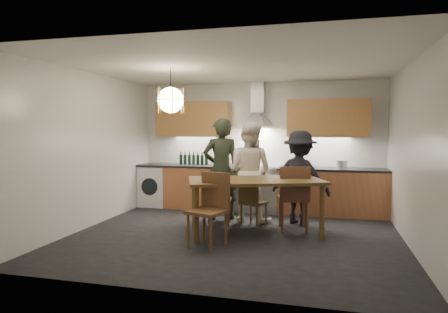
% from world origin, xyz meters
% --- Properties ---
extents(ground, '(5.00, 5.00, 0.00)m').
position_xyz_m(ground, '(0.00, 0.00, 0.00)').
color(ground, black).
rests_on(ground, ground).
extents(room_shell, '(5.02, 4.52, 2.61)m').
position_xyz_m(room_shell, '(0.00, 0.00, 1.71)').
color(room_shell, white).
rests_on(room_shell, ground).
extents(counter_run, '(5.00, 0.62, 0.90)m').
position_xyz_m(counter_run, '(0.02, 1.95, 0.45)').
color(counter_run, '#CD7F4F').
rests_on(counter_run, ground).
extents(range_stove, '(0.90, 0.60, 0.92)m').
position_xyz_m(range_stove, '(0.00, 1.94, 0.44)').
color(range_stove, silver).
rests_on(range_stove, ground).
extents(wall_fixtures, '(4.30, 0.54, 1.10)m').
position_xyz_m(wall_fixtures, '(0.00, 2.07, 1.87)').
color(wall_fixtures, tan).
rests_on(wall_fixtures, ground).
extents(pendant_lamp, '(0.43, 0.43, 0.70)m').
position_xyz_m(pendant_lamp, '(-1.00, -0.10, 2.10)').
color(pendant_lamp, black).
rests_on(pendant_lamp, ground).
extents(dining_table, '(2.29, 1.68, 0.87)m').
position_xyz_m(dining_table, '(0.29, 0.18, 0.77)').
color(dining_table, brown).
rests_on(dining_table, ground).
extents(chair_back_left, '(0.46, 0.46, 0.89)m').
position_xyz_m(chair_back_left, '(-0.41, 0.57, 0.51)').
color(chair_back_left, brown).
rests_on(chair_back_left, ground).
extents(chair_back_mid, '(0.49, 0.49, 0.83)m').
position_xyz_m(chair_back_mid, '(0.15, 0.59, 0.48)').
color(chair_back_mid, brown).
rests_on(chair_back_mid, ground).
extents(chair_back_right, '(0.56, 0.56, 1.06)m').
position_xyz_m(chair_back_right, '(0.87, 0.51, 0.61)').
color(chair_back_right, brown).
rests_on(chair_back_right, ground).
extents(chair_front, '(0.59, 0.59, 1.04)m').
position_xyz_m(chair_front, '(-0.21, -0.59, 0.59)').
color(chair_front, brown).
rests_on(chair_front, ground).
extents(person_left, '(0.80, 0.68, 1.85)m').
position_xyz_m(person_left, '(-0.49, 1.05, 0.92)').
color(person_left, black).
rests_on(person_left, ground).
extents(person_mid, '(1.00, 0.85, 1.78)m').
position_xyz_m(person_mid, '(0.02, 1.05, 0.89)').
color(person_mid, '#F0E5CF').
rests_on(person_mid, ground).
extents(person_right, '(1.18, 0.88, 1.62)m').
position_xyz_m(person_right, '(0.92, 1.08, 0.81)').
color(person_right, black).
rests_on(person_right, ground).
extents(mixing_bowl, '(0.37, 0.37, 0.08)m').
position_xyz_m(mixing_bowl, '(0.92, 1.91, 0.94)').
color(mixing_bowl, silver).
rests_on(mixing_bowl, counter_run).
extents(stock_pot, '(0.25, 0.25, 0.14)m').
position_xyz_m(stock_pot, '(1.65, 1.95, 0.97)').
color(stock_pot, silver).
rests_on(stock_pot, counter_run).
extents(wine_bottles, '(0.63, 0.06, 0.27)m').
position_xyz_m(wine_bottles, '(-1.35, 2.02, 1.03)').
color(wine_bottles, black).
rests_on(wine_bottles, counter_run).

